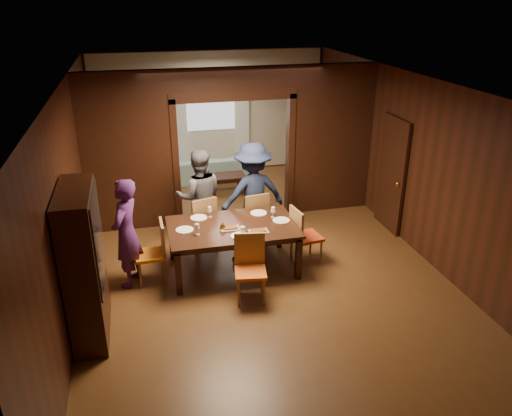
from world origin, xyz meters
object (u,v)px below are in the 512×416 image
object	(u,v)px
person_grey	(200,197)
chair_right	(307,235)
sofa	(207,169)
chair_far_r	(253,216)
hutch	(84,265)
person_purple	(126,233)
chair_near	(250,270)
chair_far_l	(201,221)
dining_table	(233,247)
coffee_table	(227,184)
chair_left	(150,253)
person_navy	(253,193)

from	to	relation	value
person_grey	chair_right	xyz separation A→B (m)	(1.58, -1.13, -0.37)
sofa	chair_far_r	size ratio (longest dim) A/B	1.94
chair_right	hutch	xyz separation A→B (m)	(-3.31, -1.10, 0.52)
person_purple	hutch	distance (m)	1.22
person_purple	person_grey	bearing A→B (deg)	155.92
chair_near	chair_far_l	bearing A→B (deg)	113.56
sofa	hutch	distance (m)	5.87
dining_table	chair_far_l	xyz separation A→B (m)	(-0.39, 0.87, 0.10)
coffee_table	sofa	bearing A→B (deg)	108.88
dining_table	chair_right	bearing A→B (deg)	-2.82
chair_left	chair_right	xyz separation A→B (m)	(2.49, 0.01, 0.00)
dining_table	chair_left	distance (m)	1.29
chair_left	chair_far_l	world-z (taller)	same
person_navy	coffee_table	distance (m)	2.49
hutch	chair_far_l	bearing A→B (deg)	49.83
person_navy	dining_table	distance (m)	1.18
chair_left	chair_far_r	bearing A→B (deg)	115.92
chair_left	hutch	distance (m)	1.46
person_grey	coffee_table	xyz separation A→B (m)	(0.88, 2.23, -0.65)
person_grey	person_navy	distance (m)	0.92
dining_table	chair_far_r	world-z (taller)	chair_far_r
person_navy	person_purple	bearing A→B (deg)	16.29
person_purple	chair_left	xyz separation A→B (m)	(0.32, -0.01, -0.36)
coffee_table	chair_near	xyz separation A→B (m)	(-0.44, -4.22, 0.28)
person_navy	dining_table	world-z (taller)	person_navy
person_navy	chair_right	xyz separation A→B (m)	(0.67, -0.97, -0.41)
hutch	chair_far_r	bearing A→B (deg)	37.38
sofa	chair_left	xyz separation A→B (m)	(-1.49, -4.26, 0.21)
chair_far_r	person_grey	bearing A→B (deg)	-22.86
person_navy	coffee_table	world-z (taller)	person_navy
chair_right	hutch	world-z (taller)	hutch
person_navy	chair_near	xyz separation A→B (m)	(-0.47, -1.82, -0.41)
person_navy	chair_far_r	xyz separation A→B (m)	(-0.01, -0.06, -0.41)
person_grey	hutch	xyz separation A→B (m)	(-1.74, -2.23, 0.15)
chair_left	person_navy	bearing A→B (deg)	117.10
person_grey	chair_left	bearing A→B (deg)	55.57
person_grey	chair_left	distance (m)	1.51
person_purple	sofa	distance (m)	4.65
dining_table	chair_far_r	bearing A→B (deg)	58.29
sofa	chair_right	bearing A→B (deg)	100.24
sofa	chair_far_l	world-z (taller)	chair_far_l
chair_far_l	hutch	distance (m)	2.70
person_purple	chair_right	xyz separation A→B (m)	(2.81, -0.01, -0.36)
sofa	chair_near	distance (m)	5.11
dining_table	chair_right	size ratio (longest dim) A/B	2.06
coffee_table	chair_near	world-z (taller)	chair_near
person_navy	hutch	size ratio (longest dim) A/B	0.90
sofa	chair_near	bearing A→B (deg)	85.49
chair_right	chair_near	world-z (taller)	same
chair_right	chair_far_l	bearing A→B (deg)	51.02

